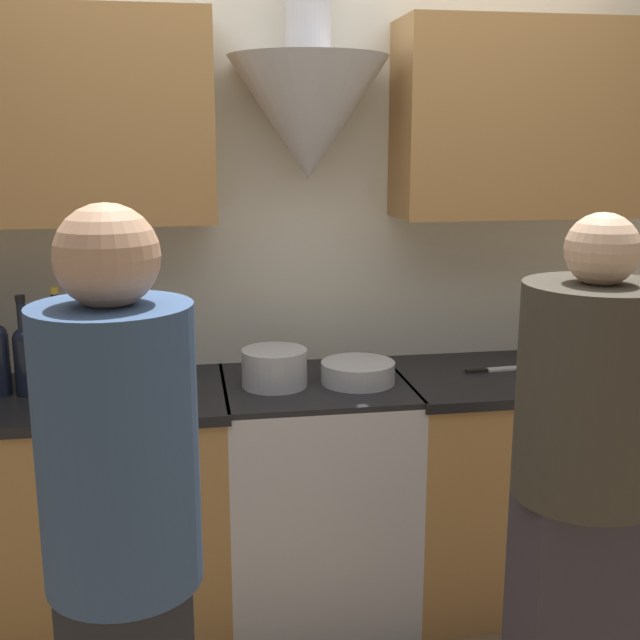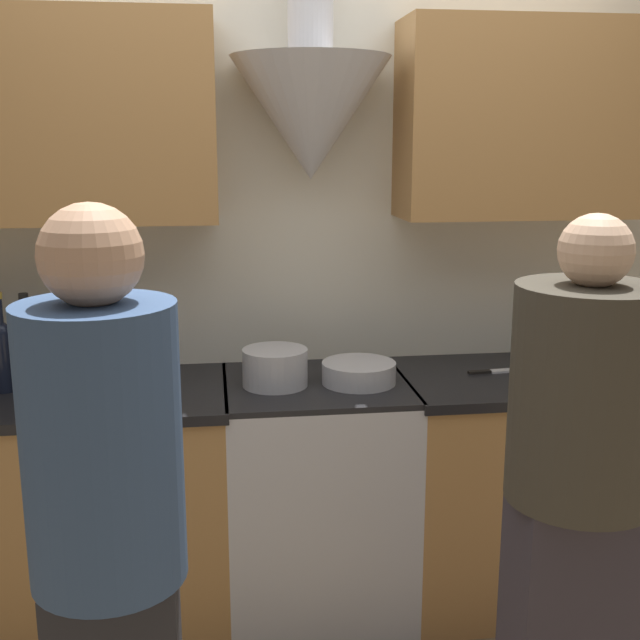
{
  "view_description": "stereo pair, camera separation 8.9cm",
  "coord_description": "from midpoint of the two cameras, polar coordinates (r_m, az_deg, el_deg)",
  "views": [
    {
      "loc": [
        -0.44,
        -2.4,
        1.73
      ],
      "look_at": [
        0.0,
        0.21,
        1.13
      ],
      "focal_mm": 45.0,
      "sensor_mm": 36.0,
      "label": 1
    },
    {
      "loc": [
        -0.36,
        -2.42,
        1.73
      ],
      "look_at": [
        0.0,
        0.21,
        1.13
      ],
      "focal_mm": 45.0,
      "sensor_mm": 36.0,
      "label": 2
    }
  ],
  "objects": [
    {
      "name": "person_foreground_left",
      "position": [
        1.84,
        -15.17,
        -15.02
      ],
      "size": [
        0.33,
        0.33,
        1.61
      ],
      "color": "#28282D",
      "rests_on": "ground_plane"
    },
    {
      "name": "stock_pot",
      "position": [
        2.82,
        -4.16,
        -3.41
      ],
      "size": [
        0.23,
        0.23,
        0.13
      ],
      "color": "silver",
      "rests_on": "stove_range"
    },
    {
      "name": "chefs_knife",
      "position": [
        3.07,
        11.51,
        -3.47
      ],
      "size": [
        0.23,
        0.05,
        0.01
      ],
      "rotation": [
        0.0,
        0.0,
        0.07
      ],
      "color": "silver",
      "rests_on": "counter_right"
    },
    {
      "name": "wine_bottle_7",
      "position": [
        2.9,
        -21.08,
        -2.42
      ],
      "size": [
        0.07,
        0.07,
        0.34
      ],
      "color": "black",
      "rests_on": "counter_left"
    },
    {
      "name": "mixing_bowl",
      "position": [
        2.86,
        1.82,
        -3.74
      ],
      "size": [
        0.26,
        0.26,
        0.08
      ],
      "color": "silver",
      "rests_on": "stove_range"
    },
    {
      "name": "wall_back",
      "position": [
        3.01,
        -3.55,
        7.79
      ],
      "size": [
        8.4,
        0.56,
        2.6
      ],
      "color": "silver",
      "rests_on": "ground_plane"
    },
    {
      "name": "wine_bottle_8",
      "position": [
        2.89,
        -18.93,
        -2.05
      ],
      "size": [
        0.07,
        0.07,
        0.36
      ],
      "color": "black",
      "rests_on": "counter_left"
    },
    {
      "name": "person_foreground_right",
      "position": [
        2.24,
        17.17,
        -11.02
      ],
      "size": [
        0.38,
        0.38,
        1.56
      ],
      "color": "#38333D",
      "rests_on": "ground_plane"
    },
    {
      "name": "counter_right",
      "position": [
        3.24,
        13.41,
        -11.07
      ],
      "size": [
        0.98,
        0.62,
        0.88
      ],
      "color": "#B27F47",
      "rests_on": "ground_plane"
    },
    {
      "name": "stove_range",
      "position": [
        3.03,
        -1.19,
        -12.35
      ],
      "size": [
        0.66,
        0.6,
        0.88
      ],
      "color": "silver",
      "rests_on": "ground_plane"
    },
    {
      "name": "counter_left",
      "position": [
        3.08,
        -21.33,
        -12.99
      ],
      "size": [
        1.45,
        0.62,
        0.88
      ],
      "color": "#B27F47",
      "rests_on": "ground_plane"
    },
    {
      "name": "saucepan",
      "position": [
        3.09,
        18.08,
        -2.88
      ],
      "size": [
        0.2,
        0.2,
        0.1
      ],
      "color": "silver",
      "rests_on": "counter_right"
    }
  ]
}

